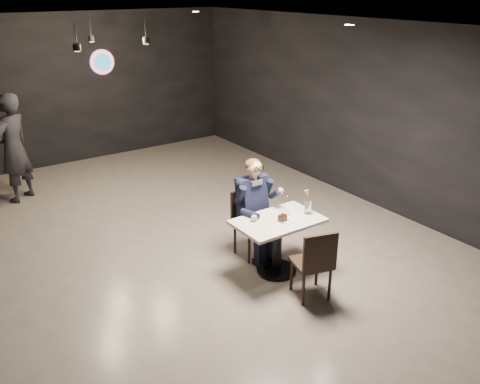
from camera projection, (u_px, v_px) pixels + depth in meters
floor at (174, 244)px, 7.34m from camera, size 9.00×9.00×0.00m
wall_sign at (102, 62)px, 10.40m from camera, size 0.50×0.06×0.50m
pendant_lights at (104, 27)px, 7.76m from camera, size 1.40×1.20×0.36m
main_table at (277, 246)px, 6.51m from camera, size 1.10×0.70×0.75m
chair_far at (252, 225)px, 6.90m from camera, size 0.42×0.46×0.92m
chair_near at (311, 261)px, 5.99m from camera, size 0.53×0.56×0.92m
seated_man at (252, 207)px, 6.80m from camera, size 0.60×0.80×1.44m
dessert_plate at (286, 220)px, 6.34m from camera, size 0.22×0.22×0.01m
cake_slice at (283, 218)px, 6.30m from camera, size 0.12×0.11×0.07m
mint_leaf at (288, 215)px, 6.28m from camera, size 0.05×0.04×0.01m
sundae_glass at (308, 207)px, 6.50m from camera, size 0.08×0.08×0.19m
wafer_cone at (308, 195)px, 6.49m from camera, size 0.07×0.07×0.12m
passerby at (14, 148)px, 8.52m from camera, size 0.81×0.77×1.86m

